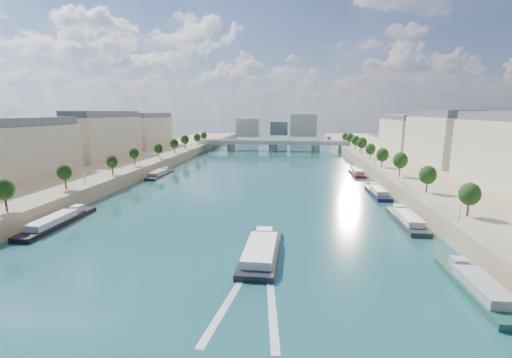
# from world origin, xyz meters

# --- Properties ---
(ground) EXTENTS (700.00, 700.00, 0.00)m
(ground) POSITION_xyz_m (0.00, 100.00, 0.00)
(ground) COLOR #0D353C
(ground) RESTS_ON ground
(quay_left) EXTENTS (44.00, 520.00, 5.00)m
(quay_left) POSITION_xyz_m (-72.00, 100.00, 2.50)
(quay_left) COLOR #9E8460
(quay_left) RESTS_ON ground
(quay_right) EXTENTS (44.00, 520.00, 5.00)m
(quay_right) POSITION_xyz_m (72.00, 100.00, 2.50)
(quay_right) COLOR #9E8460
(quay_right) RESTS_ON ground
(pave_left) EXTENTS (14.00, 520.00, 0.10)m
(pave_left) POSITION_xyz_m (-57.00, 100.00, 5.05)
(pave_left) COLOR gray
(pave_left) RESTS_ON quay_left
(pave_right) EXTENTS (14.00, 520.00, 0.10)m
(pave_right) POSITION_xyz_m (57.00, 100.00, 5.05)
(pave_right) COLOR gray
(pave_right) RESTS_ON quay_right
(trees_left) EXTENTS (4.80, 268.80, 8.26)m
(trees_left) POSITION_xyz_m (-55.00, 102.00, 10.48)
(trees_left) COLOR #382B1E
(trees_left) RESTS_ON ground
(trees_right) EXTENTS (4.80, 268.80, 8.26)m
(trees_right) POSITION_xyz_m (55.00, 110.00, 10.48)
(trees_right) COLOR #382B1E
(trees_right) RESTS_ON ground
(lamps_left) EXTENTS (0.36, 200.36, 4.28)m
(lamps_left) POSITION_xyz_m (-52.50, 90.00, 7.78)
(lamps_left) COLOR black
(lamps_left) RESTS_ON ground
(lamps_right) EXTENTS (0.36, 200.36, 4.28)m
(lamps_right) POSITION_xyz_m (52.50, 105.00, 7.78)
(lamps_right) COLOR black
(lamps_right) RESTS_ON ground
(buildings_left) EXTENTS (16.00, 226.00, 23.20)m
(buildings_left) POSITION_xyz_m (-85.00, 112.00, 16.45)
(buildings_left) COLOR #C3B896
(buildings_left) RESTS_ON ground
(buildings_right) EXTENTS (16.00, 226.00, 23.20)m
(buildings_right) POSITION_xyz_m (85.00, 112.00, 16.45)
(buildings_right) COLOR #C3B896
(buildings_right) RESTS_ON ground
(skyline) EXTENTS (79.00, 42.00, 22.00)m
(skyline) POSITION_xyz_m (3.19, 319.52, 14.66)
(skyline) COLOR #C3B896
(skyline) RESTS_ON ground
(bridge) EXTENTS (112.00, 12.00, 8.15)m
(bridge) POSITION_xyz_m (0.00, 226.17, 5.08)
(bridge) COLOR #C1B79E
(bridge) RESTS_ON ground
(tour_barge) EXTENTS (7.48, 24.88, 3.57)m
(tour_barge) POSITION_xyz_m (8.99, 33.23, 0.88)
(tour_barge) COLOR black
(tour_barge) RESTS_ON ground
(wake) EXTENTS (10.76, 25.98, 0.04)m
(wake) POSITION_xyz_m (8.99, 16.55, 0.02)
(wake) COLOR silver
(wake) RESTS_ON ground
(moored_barges_left) EXTENTS (5.00, 161.92, 3.60)m
(moored_barges_left) POSITION_xyz_m (-45.50, 37.78, 0.84)
(moored_barges_left) COLOR #192037
(moored_barges_left) RESTS_ON ground
(moored_barges_right) EXTENTS (5.00, 128.85, 3.60)m
(moored_barges_right) POSITION_xyz_m (45.50, 73.46, 0.84)
(moored_barges_right) COLOR #1C4639
(moored_barges_right) RESTS_ON ground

